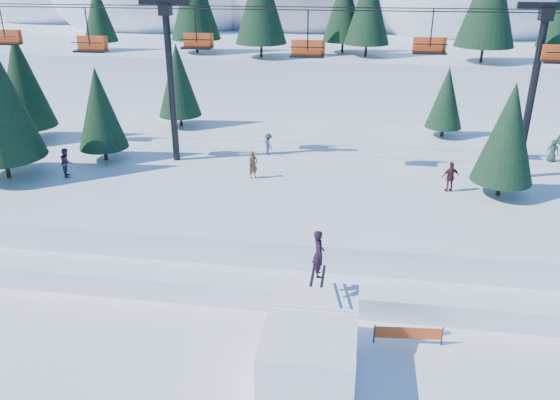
# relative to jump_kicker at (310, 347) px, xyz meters

# --- Properties ---
(ground) EXTENTS (160.00, 160.00, 0.00)m
(ground) POSITION_rel_jump_kicker_xyz_m (-1.82, -1.15, -1.29)
(ground) COLOR white
(ground) RESTS_ON ground
(mid_shelf) EXTENTS (70.00, 22.00, 2.50)m
(mid_shelf) POSITION_rel_jump_kicker_xyz_m (-1.82, 16.85, -0.04)
(mid_shelf) COLOR white
(mid_shelf) RESTS_ON ground
(berm) EXTENTS (70.00, 6.00, 1.10)m
(berm) POSITION_rel_jump_kicker_xyz_m (-1.82, 6.85, -0.74)
(berm) COLOR white
(berm) RESTS_ON ground
(mountain_ridge) EXTENTS (119.00, 60.40, 26.46)m
(mountain_ridge) POSITION_rel_jump_kicker_xyz_m (-6.90, 72.16, 8.35)
(mountain_ridge) COLOR white
(mountain_ridge) RESTS_ON ground
(jump_kicker) EXTENTS (3.44, 4.69, 5.52)m
(jump_kicker) POSITION_rel_jump_kicker_xyz_m (0.00, 0.00, 0.00)
(jump_kicker) COLOR white
(jump_kicker) RESTS_ON ground
(chairlift) EXTENTS (46.85, 3.21, 10.28)m
(chairlift) POSITION_rel_jump_kicker_xyz_m (-1.37, 16.89, 8.03)
(chairlift) COLOR black
(chairlift) RESTS_ON mid_shelf
(conifer_stand) EXTENTS (63.66, 17.20, 9.84)m
(conifer_stand) POSITION_rel_jump_kicker_xyz_m (0.06, 17.08, 5.85)
(conifer_stand) COLOR black
(conifer_stand) RESTS_ON mid_shelf
(distant_skiers) EXTENTS (31.62, 8.39, 1.81)m
(distant_skiers) POSITION_rel_jump_kicker_xyz_m (-3.01, 15.58, 2.05)
(distant_skiers) COLOR brown
(distant_skiers) RESTS_ON mid_shelf
(banner_near) EXTENTS (2.85, 0.31, 0.90)m
(banner_near) POSITION_rel_jump_kicker_xyz_m (3.87, 2.47, -0.75)
(banner_near) COLOR black
(banner_near) RESTS_ON ground
(banner_far) EXTENTS (2.68, 1.04, 0.90)m
(banner_far) POSITION_rel_jump_kicker_xyz_m (8.93, 5.40, -0.75)
(banner_far) COLOR black
(banner_far) RESTS_ON ground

